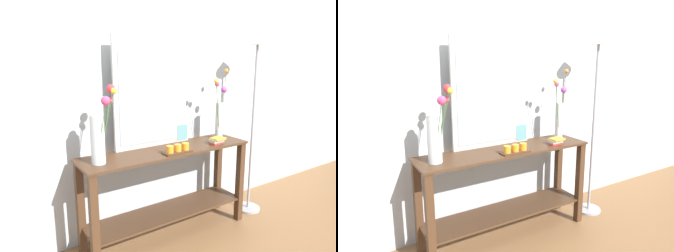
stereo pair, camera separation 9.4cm
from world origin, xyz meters
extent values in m
cube|color=brown|center=(0.00, 0.00, -0.01)|extent=(7.00, 6.00, 0.02)
cube|color=#B2BCC1|center=(0.00, 0.31, 1.35)|extent=(6.40, 0.08, 2.70)
cube|color=#472D1C|center=(0.00, 0.00, 0.76)|extent=(1.46, 0.37, 0.02)
cube|color=#472D1C|center=(0.00, 0.00, 0.22)|extent=(1.40, 0.33, 0.02)
cube|color=#472D1C|center=(-0.69, -0.15, 0.37)|extent=(0.06, 0.06, 0.75)
cube|color=#472D1C|center=(0.69, -0.15, 0.37)|extent=(0.06, 0.06, 0.75)
cube|color=#472D1C|center=(-0.69, 0.15, 0.37)|extent=(0.06, 0.06, 0.75)
cube|color=#472D1C|center=(0.69, 0.15, 0.37)|extent=(0.06, 0.06, 0.75)
cube|color=#B7B2AD|center=(-0.05, 0.16, 1.21)|extent=(0.68, 0.03, 0.90)
cube|color=#9EADB7|center=(-0.05, 0.14, 1.21)|extent=(0.60, 0.00, 0.82)
cylinder|color=silver|center=(-0.59, -0.02, 0.94)|extent=(0.10, 0.10, 0.35)
cylinder|color=#4C753D|center=(-0.54, -0.05, 1.03)|extent=(0.11, 0.10, 0.49)
sphere|color=yellow|center=(-0.49, -0.10, 1.28)|extent=(0.04, 0.04, 0.04)
cylinder|color=#4C753D|center=(-0.58, -0.07, 1.00)|extent=(0.04, 0.10, 0.43)
sphere|color=#EA4275|center=(-0.56, -0.12, 1.22)|extent=(0.06, 0.06, 0.06)
cylinder|color=#4C753D|center=(-0.54, -0.04, 1.04)|extent=(0.10, 0.01, 0.50)
sphere|color=red|center=(-0.49, -0.04, 1.28)|extent=(0.06, 0.06, 0.06)
cylinder|color=#4C753D|center=(-0.55, -0.03, 1.00)|extent=(0.10, 0.04, 0.42)
sphere|color=red|center=(-0.50, -0.04, 1.21)|extent=(0.04, 0.04, 0.04)
cylinder|color=silver|center=(0.59, 0.04, 0.93)|extent=(0.07, 0.07, 0.33)
cylinder|color=#4C753D|center=(0.53, 0.00, 1.04)|extent=(0.11, 0.05, 0.52)
sphere|color=yellow|center=(0.48, -0.02, 1.30)|extent=(0.04, 0.04, 0.04)
cylinder|color=#4C753D|center=(0.62, 0.03, 1.08)|extent=(0.05, 0.01, 0.59)
sphere|color=orange|center=(0.65, 0.03, 1.38)|extent=(0.04, 0.04, 0.04)
cylinder|color=#4C753D|center=(0.54, 0.02, 1.03)|extent=(0.07, 0.05, 0.49)
sphere|color=#EA4275|center=(0.51, 0.00, 1.27)|extent=(0.04, 0.04, 0.04)
cylinder|color=#4C753D|center=(0.59, 0.02, 1.00)|extent=(0.02, 0.04, 0.43)
sphere|color=#B24CB7|center=(0.59, 0.00, 1.22)|extent=(0.06, 0.06, 0.06)
cube|color=#472D1C|center=(0.01, -0.12, 0.77)|extent=(0.24, 0.09, 0.01)
cylinder|color=orange|center=(-0.06, -0.12, 0.81)|extent=(0.06, 0.06, 0.05)
cylinder|color=orange|center=(0.01, -0.12, 0.81)|extent=(0.06, 0.06, 0.05)
cylinder|color=orange|center=(0.09, -0.12, 0.81)|extent=(0.06, 0.06, 0.05)
cube|color=#B7B2AD|center=(0.24, 0.14, 0.85)|extent=(0.13, 0.01, 0.16)
cube|color=#5F989E|center=(0.24, 0.14, 0.85)|extent=(0.11, 0.00, 0.14)
cube|color=#C63338|center=(0.43, -0.10, 0.78)|extent=(0.11, 0.08, 0.02)
cube|color=#B2A893|center=(0.43, -0.10, 0.80)|extent=(0.11, 0.09, 0.02)
cube|color=gold|center=(0.44, -0.11, 0.82)|extent=(0.12, 0.10, 0.01)
cylinder|color=#9E9EA3|center=(0.93, -0.06, 0.01)|extent=(0.24, 0.24, 0.02)
cylinder|color=#9E9EA3|center=(0.93, -0.06, 0.81)|extent=(0.02, 0.02, 1.59)
cone|color=beige|center=(0.93, -0.06, 1.66)|extent=(0.18, 0.18, 0.10)
camera|label=1|loc=(-1.31, -1.98, 1.48)|focal=32.67mm
camera|label=2|loc=(-1.23, -2.03, 1.48)|focal=32.67mm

